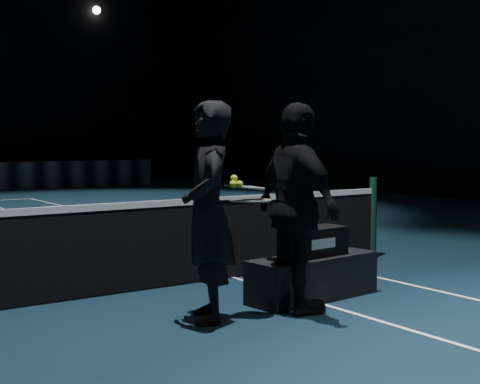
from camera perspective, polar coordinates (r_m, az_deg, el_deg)
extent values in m
cylinder|color=black|center=(9.20, 11.28, -2.16)|extent=(0.10, 0.10, 1.10)
cube|color=black|center=(6.81, 6.24, -7.24)|extent=(1.48, 0.61, 0.43)
cube|color=black|center=(6.75, 6.26, -4.25)|extent=(0.74, 0.37, 0.29)
cube|color=white|center=(6.63, 7.16, -4.41)|extent=(0.33, 0.03, 0.10)
imported|color=black|center=(5.86, -2.73, -1.67)|extent=(0.71, 0.83, 1.94)
imported|color=black|center=(6.15, 4.90, -1.39)|extent=(0.56, 1.17, 1.94)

